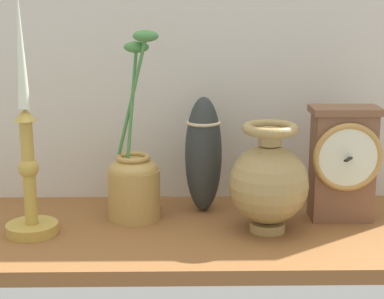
% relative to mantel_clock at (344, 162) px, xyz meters
% --- Properties ---
extents(ground_plane, '(1.00, 0.36, 0.02)m').
position_rel_mantel_clock_xyz_m(ground_plane, '(-0.29, -0.04, -0.12)').
color(ground_plane, brown).
extents(back_wall, '(1.20, 0.02, 0.65)m').
position_rel_mantel_clock_xyz_m(back_wall, '(-0.29, 0.15, 0.22)').
color(back_wall, silver).
rests_on(back_wall, ground_plane).
extents(mantel_clock, '(0.12, 0.09, 0.21)m').
position_rel_mantel_clock_xyz_m(mantel_clock, '(0.00, 0.00, 0.00)').
color(mantel_clock, brown).
rests_on(mantel_clock, ground_plane).
extents(candlestick_tall_left, '(0.09, 0.09, 0.41)m').
position_rel_mantel_clock_xyz_m(candlestick_tall_left, '(-0.54, -0.06, 0.01)').
color(candlestick_tall_left, gold).
rests_on(candlestick_tall_left, ground_plane).
extents(brass_vase_bulbous, '(0.14, 0.14, 0.19)m').
position_rel_mantel_clock_xyz_m(brass_vase_bulbous, '(-0.14, -0.06, -0.02)').
color(brass_vase_bulbous, '#A3874E').
rests_on(brass_vase_bulbous, ground_plane).
extents(brass_vase_jar, '(0.10, 0.09, 0.34)m').
position_rel_mantel_clock_xyz_m(brass_vase_jar, '(-0.37, 0.01, -0.03)').
color(brass_vase_jar, '#B68E47').
rests_on(brass_vase_jar, ground_plane).
extents(tall_ceramic_vase, '(0.07, 0.07, 0.22)m').
position_rel_mantel_clock_xyz_m(tall_ceramic_vase, '(-0.25, 0.05, 0.00)').
color(tall_ceramic_vase, '#2E3230').
rests_on(tall_ceramic_vase, ground_plane).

